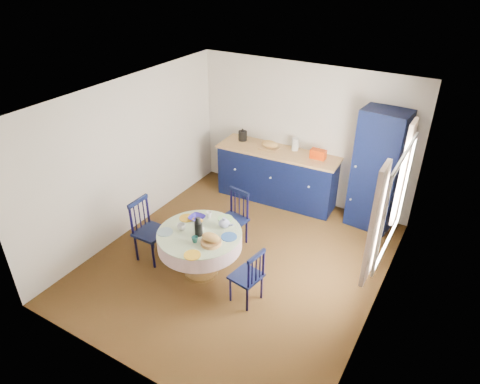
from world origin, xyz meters
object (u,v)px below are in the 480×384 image
Objects in this scene: mug_d at (209,215)px; kitchen_counter at (278,174)px; chair_left at (149,230)px; chair_far at (234,218)px; chair_right at (248,276)px; dining_table at (200,240)px; mug_b at (195,240)px; pantry_cabinet at (377,171)px; mug_a at (181,227)px; mug_c at (226,225)px; cobalt_bowl at (197,218)px.

kitchen_counter is at bearing 87.12° from mug_d.
chair_left is at bearing -149.13° from mug_d.
mug_d is (-0.12, -0.49, 0.29)m from chair_far.
dining_table is at bearing -90.47° from chair_right.
mug_b is (0.07, -0.21, 0.16)m from dining_table.
pantry_cabinet is at bearing 49.03° from mug_d.
mug_a is (-1.99, -2.57, -0.26)m from pantry_cabinet.
chair_right reaches higher than mug_b.
pantry_cabinet is 3.19m from mug_b.
mug_c is at bearing -71.17° from chair_left.
kitchen_counter is at bearing -18.69° from chair_left.
mug_a reaches higher than mug_b.
chair_right is (0.86, -2.61, -0.08)m from kitchen_counter.
mug_c is at bearing -59.44° from chair_far.
chair_far reaches higher than mug_b.
dining_table is 1.40× the size of chair_right.
cobalt_bowl is (0.04, 0.31, -0.02)m from mug_a.
kitchen_counter is 2.75m from chair_right.
chair_far is 1.03m from mug_a.
kitchen_counter is at bearing 90.14° from dining_table.
cobalt_bowl is at bearing -173.37° from mug_c.
dining_table is at bearing -81.36° from chair_far.
chair_right reaches higher than mug_d.
mug_a is at bearing -165.39° from dining_table.
cobalt_bowl is at bearing -127.96° from mug_d.
kitchen_counter reaches higher than chair_right.
mug_b is at bearing -97.44° from chair_left.
chair_far is (0.90, 0.95, -0.03)m from chair_left.
mug_c reaches higher than mug_b.
mug_b is (-0.79, -0.06, 0.33)m from chair_right.
chair_far is at bearing 75.93° from mug_d.
chair_left reaches higher than mug_c.
chair_far is at bearing 73.75° from mug_a.
cobalt_bowl is at bearing -63.84° from chair_left.
chair_left is 4.27× the size of cobalt_bowl.
chair_far is 0.58m from mug_d.
dining_table reaches higher than mug_a.
mug_c is 0.36m from mug_d.
dining_table is at bearing -119.28° from pantry_cabinet.
pantry_cabinet is at bearing 52.91° from chair_far.
kitchen_counter is 2.68m from mug_b.
mug_b is (0.33, -0.14, -0.00)m from mug_a.
mug_d is at bearing -58.68° from chair_left.
pantry_cabinet is at bearing 52.27° from mug_a.
chair_left is at bearing -154.29° from cobalt_bowl.
chair_left is at bearing -130.07° from pantry_cabinet.
cobalt_bowl is (-0.22, 0.24, 0.15)m from dining_table.
pantry_cabinet is 21.77× the size of mug_d.
kitchen_counter is 9.85× the size of cobalt_bowl.
kitchen_counter reaches higher than mug_c.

